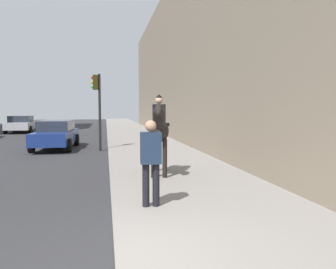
{
  "coord_description": "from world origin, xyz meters",
  "views": [
    {
      "loc": [
        -4.02,
        0.09,
        2.04
      ],
      "look_at": [
        4.0,
        -1.43,
        1.4
      ],
      "focal_mm": 35.18,
      "sensor_mm": 36.0,
      "label": 1
    }
  ],
  "objects_px": {
    "mounted_horse_near": "(159,130)",
    "pedestrian_greeting": "(151,157)",
    "traffic_light_near_curb": "(98,99)",
    "car_mid_lane": "(56,134)",
    "car_near_lane": "(22,124)"
  },
  "relations": [
    {
      "from": "car_near_lane",
      "to": "car_mid_lane",
      "type": "distance_m",
      "value": 13.18
    },
    {
      "from": "pedestrian_greeting",
      "to": "traffic_light_near_curb",
      "type": "distance_m",
      "value": 9.96
    },
    {
      "from": "mounted_horse_near",
      "to": "car_mid_lane",
      "type": "relative_size",
      "value": 0.51
    },
    {
      "from": "car_mid_lane",
      "to": "traffic_light_near_curb",
      "type": "bearing_deg",
      "value": 59.97
    },
    {
      "from": "mounted_horse_near",
      "to": "pedestrian_greeting",
      "type": "distance_m",
      "value": 3.1
    },
    {
      "from": "car_mid_lane",
      "to": "traffic_light_near_curb",
      "type": "height_order",
      "value": "traffic_light_near_curb"
    },
    {
      "from": "car_mid_lane",
      "to": "mounted_horse_near",
      "type": "bearing_deg",
      "value": 28.63
    },
    {
      "from": "mounted_horse_near",
      "to": "car_mid_lane",
      "type": "xyz_separation_m",
      "value": [
        8.13,
        4.0,
        -0.67
      ]
    },
    {
      "from": "mounted_horse_near",
      "to": "pedestrian_greeting",
      "type": "relative_size",
      "value": 1.38
    },
    {
      "from": "traffic_light_near_curb",
      "to": "mounted_horse_near",
      "type": "bearing_deg",
      "value": -164.55
    },
    {
      "from": "mounted_horse_near",
      "to": "traffic_light_near_curb",
      "type": "distance_m",
      "value": 7.11
    },
    {
      "from": "pedestrian_greeting",
      "to": "traffic_light_near_curb",
      "type": "xyz_separation_m",
      "value": [
        9.79,
        1.22,
        1.38
      ]
    },
    {
      "from": "mounted_horse_near",
      "to": "pedestrian_greeting",
      "type": "xyz_separation_m",
      "value": [
        -3.01,
        0.65,
        -0.34
      ]
    },
    {
      "from": "pedestrian_greeting",
      "to": "car_near_lane",
      "type": "bearing_deg",
      "value": 20.54
    },
    {
      "from": "mounted_horse_near",
      "to": "pedestrian_greeting",
      "type": "bearing_deg",
      "value": -2.51
    }
  ]
}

